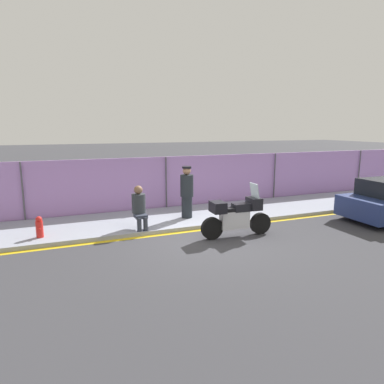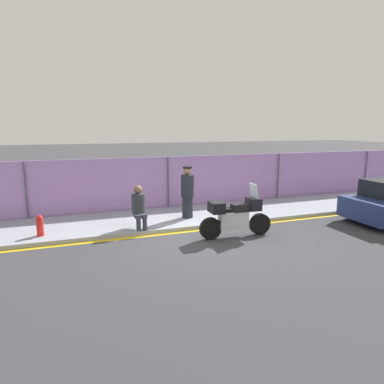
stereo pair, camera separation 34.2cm
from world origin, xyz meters
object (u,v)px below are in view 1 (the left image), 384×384
object	(u,v)px
person_seated_on_curb	(139,205)
motorcycle	(236,216)
fire_hydrant	(39,227)
officer_standing	(187,192)

from	to	relation	value
person_seated_on_curb	motorcycle	bearing A→B (deg)	-31.24
fire_hydrant	person_seated_on_curb	bearing A→B (deg)	-2.93
officer_standing	fire_hydrant	xyz separation A→B (m)	(-4.48, -0.44, -0.58)
person_seated_on_curb	fire_hydrant	world-z (taller)	person_seated_on_curb
motorcycle	fire_hydrant	distance (m)	5.44
officer_standing	fire_hydrant	size ratio (longest dim) A/B	2.90
officer_standing	fire_hydrant	bearing A→B (deg)	-174.34
officer_standing	person_seated_on_curb	world-z (taller)	officer_standing
motorcycle	person_seated_on_curb	distance (m)	2.87
motorcycle	person_seated_on_curb	xyz separation A→B (m)	(-2.44, 1.48, 0.20)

